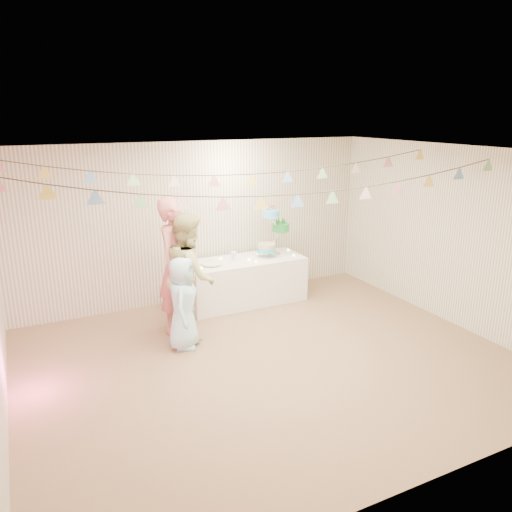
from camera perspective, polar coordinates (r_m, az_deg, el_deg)
name	(u,v)px	position (r m, az deg, el deg)	size (l,w,h in m)	color
floor	(270,361)	(6.47, 1.57, -11.86)	(6.00, 6.00, 0.00)	#816046
ceiling	(271,152)	(5.72, 1.78, 11.76)	(6.00, 6.00, 0.00)	silver
back_wall	(199,223)	(8.19, -6.54, 3.82)	(6.00, 6.00, 0.00)	silver
front_wall	(423,349)	(4.08, 18.54, -10.00)	(6.00, 6.00, 0.00)	silver
right_wall	(453,236)	(7.79, 21.61, 2.13)	(5.00, 5.00, 0.00)	silver
table	(245,281)	(8.20, -1.29, -2.84)	(1.94, 0.78, 0.73)	white
cake_stand	(273,230)	(8.27, 1.99, 2.94)	(0.71, 0.42, 0.79)	silver
cake_bottom	(267,250)	(8.22, 1.25, 0.65)	(0.31, 0.31, 0.15)	#2AC4C4
cake_middle	(280,231)	(8.44, 2.78, 2.93)	(0.27, 0.27, 0.22)	#1E8A33
cake_top_tier	(271,217)	(8.16, 1.73, 4.43)	(0.25, 0.25, 0.19)	#4EBDF7
platter	(211,263)	(7.82, -5.11, -0.83)	(0.33, 0.33, 0.02)	white
posy	(234,254)	(8.04, -2.58, 0.19)	(0.13, 0.13, 0.15)	white
person_adult_a	(176,265)	(7.07, -9.09, -1.08)	(0.70, 0.46, 1.93)	#C76868
person_adult_b	(189,275)	(6.95, -7.64, -2.17)	(0.84, 0.66, 1.74)	tan
person_child	(183,303)	(6.64, -8.36, -5.34)	(0.61, 0.40, 1.25)	#B3E8FD
bunting_back	(233,166)	(6.73, -2.70, 10.29)	(5.60, 1.10, 0.40)	pink
bunting_front	(280,179)	(5.58, 2.73, 8.74)	(5.60, 0.90, 0.36)	#72A5E5
tealight_0	(201,268)	(7.67, -6.26, -1.33)	(0.04, 0.04, 0.03)	#FFD88C
tealight_1	(220,258)	(8.11, -4.09, -0.28)	(0.04, 0.04, 0.03)	#FFD88C
tealight_2	(256,261)	(7.94, 0.02, -0.61)	(0.04, 0.04, 0.03)	#FFD88C
tealight_3	(258,253)	(8.42, 0.22, 0.38)	(0.04, 0.04, 0.03)	#FFD88C
tealight_4	(294,255)	(8.30, 4.36, 0.10)	(0.04, 0.04, 0.03)	#FFD88C
tealight_5	(288,250)	(8.62, 3.71, 0.71)	(0.04, 0.04, 0.03)	#FFD88C
tealight_6	(249,260)	(8.03, -0.80, -0.41)	(0.04, 0.04, 0.03)	#FFD88C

